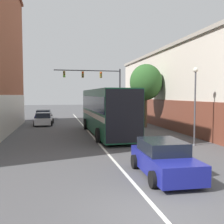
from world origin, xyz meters
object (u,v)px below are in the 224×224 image
Objects in this scene: street_lamp at (195,101)px; street_tree_near at (146,82)px; parked_car_left_near at (44,119)px; parked_car_left_mid at (44,115)px; bus at (106,109)px; hatchback_foreground at (164,159)px; traffic_signal_gantry at (99,81)px.

street_tree_near is at bearing 89.57° from street_lamp.
parked_car_left_near reaches higher than parked_car_left_mid.
bus is at bearing -141.20° from street_tree_near.
bus is at bearing -144.44° from parked_car_left_near.
bus is 2.30× the size of street_lamp.
street_lamp reaches higher than hatchback_foreground.
street_tree_near is (10.25, -10.39, 3.83)m from parked_car_left_mid.
hatchback_foreground is at bearing -128.98° from street_lamp.
hatchback_foreground is at bearing -161.84° from parked_car_left_near.
street_tree_near is (9.94, -4.24, 3.81)m from parked_car_left_near.
traffic_signal_gantry is at bearing -1.08° from hatchback_foreground.
street_lamp is at bearing -37.07° from hatchback_foreground.
parked_car_left_mid is at bearing 173.17° from traffic_signal_gantry.
traffic_signal_gantry is (1.49, 13.29, 2.94)m from bus.
traffic_signal_gantry is 10.07m from street_tree_near.
bus is 1.82× the size of street_tree_near.
parked_car_left_near is 0.65× the size of street_tree_near.
street_lamp reaches higher than parked_car_left_mid.
traffic_signal_gantry is at bearing -95.65° from parked_car_left_mid.
traffic_signal_gantry reaches higher than bus.
bus is 9.67m from parked_car_left_near.
street_tree_near is (0.07, 9.48, 1.59)m from street_lamp.
street_tree_near reaches higher than parked_car_left_near.
street_lamp reaches higher than parked_car_left_near.
traffic_signal_gantry is 1.76× the size of street_lamp.
parked_car_left_near is at bearing -175.90° from parked_car_left_mid.
street_lamp is at bearing -142.12° from bus.
traffic_signal_gantry is at bearing 99.26° from street_lamp.
parked_car_left_near is 11.45m from street_tree_near.
parked_car_left_mid is 0.92× the size of street_lamp.
parked_car_left_mid is (-0.31, 6.15, -0.02)m from parked_car_left_near.
street_lamp is (10.18, -19.87, 2.24)m from parked_car_left_mid.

